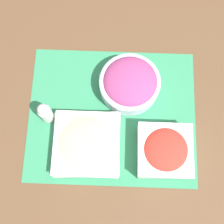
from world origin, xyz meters
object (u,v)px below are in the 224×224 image
cucumber_bowl (87,144)px  onion_bowl (130,83)px  pepper_shaker (45,113)px  tomato_bowl (165,151)px

cucumber_bowl → onion_bowl: onion_bowl is taller
cucumber_bowl → onion_bowl: size_ratio=1.07×
cucumber_bowl → pepper_shaker: bearing=146.1°
cucumber_bowl → pepper_shaker: size_ratio=2.01×
onion_bowl → pepper_shaker: pepper_shaker is taller
cucumber_bowl → tomato_bowl: bearing=-3.7°
tomato_bowl → pepper_shaker: bearing=164.3°
cucumber_bowl → tomato_bowl: tomato_bowl is taller
cucumber_bowl → onion_bowl: (0.13, 0.19, 0.02)m
cucumber_bowl → pepper_shaker: pepper_shaker is taller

